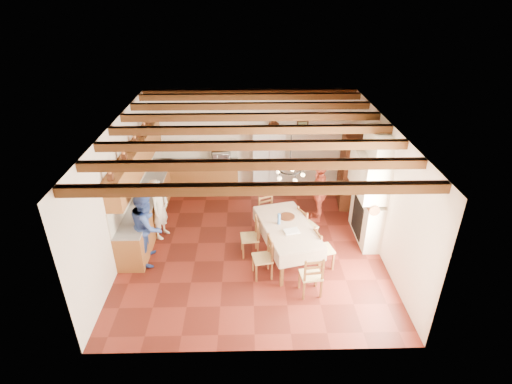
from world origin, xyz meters
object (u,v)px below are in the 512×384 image
chair_right_near (324,248)px  dining_table (287,229)px  hutch (349,168)px  chair_left_far (250,237)px  chair_left_near (262,257)px  person_woman_blue (147,226)px  chair_right_far (307,225)px  chair_end_far (268,215)px  person_man (160,209)px  refrigerator (269,158)px  chair_end_near (311,274)px  microwave (221,157)px  person_woman_red (319,192)px

chair_right_near → dining_table: bearing=52.8°
hutch → chair_left_far: size_ratio=2.25×
chair_left_near → hutch: bearing=131.4°
hutch → person_woman_blue: (-5.09, -2.55, -0.20)m
person_woman_blue → chair_left_far: bearing=-90.9°
chair_right_far → chair_end_far: 1.04m
chair_end_far → person_man: (-2.67, -0.16, 0.31)m
refrigerator → chair_left_far: refrigerator is taller
chair_left_far → chair_end_far: bearing=147.4°
chair_end_near → microwave: (-2.05, 4.75, 0.56)m
refrigerator → person_man: refrigerator is taller
chair_right_near → person_man: person_man is taller
chair_left_far → chair_right_near: 1.71m
chair_right_near → microwave: 4.64m
chair_right_near → chair_end_far: same height
chair_end_near → chair_end_far: (-0.74, 2.32, 0.00)m
chair_end_far → microwave: microwave is taller
person_woman_blue → chair_right_far: bearing=-84.8°
microwave → chair_right_far: bearing=-66.6°
refrigerator → chair_left_far: size_ratio=1.94×
dining_table → person_man: person_man is taller
chair_left_far → chair_right_far: size_ratio=1.00×
chair_left_near → microwave: 4.36m
person_man → microwave: person_man is taller
chair_right_far → chair_end_near: bearing=145.8°
refrigerator → person_woman_red: (1.21, -2.00, -0.11)m
chair_left_far → person_woman_red: 2.39m
dining_table → chair_right_far: bearing=48.6°
chair_right_far → person_woman_blue: person_woman_blue is taller
chair_end_near → person_woman_red: bearing=-109.5°
chair_left_far → microwave: size_ratio=1.84×
microwave → chair_end_near: bearing=-80.4°
hutch → chair_left_far: hutch is taller
chair_end_far → chair_right_far: bearing=-54.1°
chair_right_far → person_man: 3.62m
person_man → chair_left_far: bearing=-90.8°
person_woman_red → chair_end_near: bearing=-1.4°
dining_table → chair_right_near: (0.79, -0.33, -0.32)m
chair_end_near → person_woman_red: (0.60, 2.85, 0.34)m
dining_table → person_man: size_ratio=1.41×
hutch → person_woman_blue: size_ratio=1.22×
chair_left_far → refrigerator: bearing=164.1°
dining_table → microwave: bearing=115.1°
hutch → microwave: hutch is taller
microwave → chair_left_near: bearing=-89.2°
refrigerator → person_woman_red: refrigerator is taller
person_woman_red → person_man: bearing=-69.8°
dining_table → chair_right_near: chair_right_near is taller
chair_right_near → refrigerator: bearing=0.1°
chair_left_near → person_woman_blue: person_woman_blue is taller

